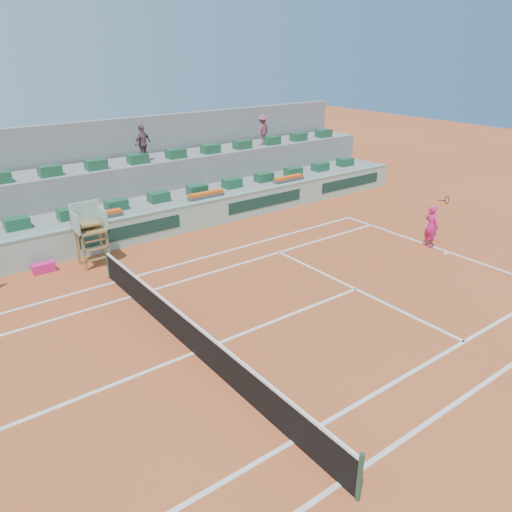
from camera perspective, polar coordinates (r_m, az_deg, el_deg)
The scene contains 15 objects.
ground at distance 13.92m, azimuth -7.12°, elevation -10.94°, with size 90.00×90.00×0.00m, color #AC4821.
seating_tier_lower at distance 22.74m, azimuth -20.97°, elevation 3.17°, with size 36.00×4.00×1.20m, color gray.
seating_tier_upper at distance 24.02m, azimuth -22.35°, elevation 5.74°, with size 36.00×2.40×2.60m, color gray.
stadium_back_wall at distance 25.31m, azimuth -23.67°, elevation 8.47°, with size 36.00×0.40×4.40m, color gray.
player_bag at distance 19.91m, azimuth -23.12°, elevation -1.24°, with size 0.80×0.36×0.36m, color #E11D77.
spectator_mid at distance 24.52m, azimuth -12.81°, elevation 12.45°, with size 1.02×0.42×1.74m, color #6F4A54.
spectator_right at distance 28.33m, azimuth 0.73°, elevation 14.22°, with size 1.03×0.59×1.60m, color #8B454E.
court_lines at distance 13.92m, azimuth -7.12°, elevation -10.93°, with size 23.89×11.09×0.01m.
tennis_net at distance 13.64m, azimuth -7.23°, elevation -9.11°, with size 0.10×11.97×1.10m.
advertising_hoarding at distance 20.73m, azimuth -19.11°, elevation 1.67°, with size 36.00×0.34×1.26m.
umpire_chair at distance 19.52m, azimuth -18.55°, elevation 3.30°, with size 1.10×0.90×2.40m.
seat_row_lower at distance 21.66m, azimuth -20.56°, elevation 4.58°, with size 32.90×0.60×0.44m.
seat_row_upper at distance 23.09m, azimuth -22.50°, elevation 9.00°, with size 32.90×0.60×0.44m.
flower_planters at distance 20.61m, azimuth -23.79°, elevation 2.91°, with size 26.80×0.36×0.28m.
tennis_player at distance 21.64m, azimuth 19.40°, elevation 3.25°, with size 0.51×0.91×2.28m.
Camera 1 is at (-5.52, -10.17, 7.74)m, focal length 35.00 mm.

